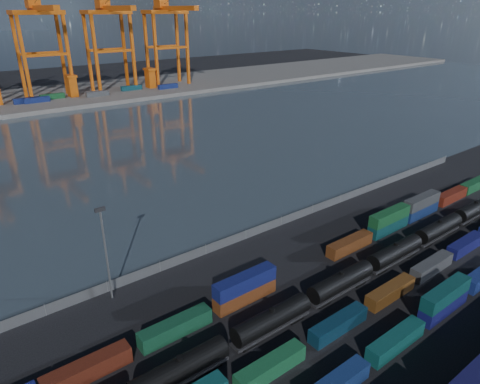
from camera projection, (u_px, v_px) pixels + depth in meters
ground at (353, 306)px, 69.22m from camera, size 700.00×700.00×0.00m
harbor_water at (106, 150)px, 145.66m from camera, size 700.00×700.00×0.00m
far_quay at (29, 100)px, 221.72m from camera, size 700.00×70.00×2.00m
container_row_mid at (347, 318)px, 64.48m from camera, size 140.62×2.20×4.70m
container_row_north at (318, 257)px, 79.53m from camera, size 141.08×2.33×4.97m
tanker_string at (272, 320)px, 62.97m from camera, size 137.91×2.99×4.28m
waterfront_fence at (246, 235)px, 89.21m from camera, size 160.12×0.12×2.20m
yard_light_mast at (106, 249)px, 67.65m from camera, size 1.60×0.40×16.60m
quay_containers at (11, 103)px, 204.06m from camera, size 172.58×10.99×2.60m
straddle_carriers at (25, 90)px, 210.35m from camera, size 140.00×7.00×11.10m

